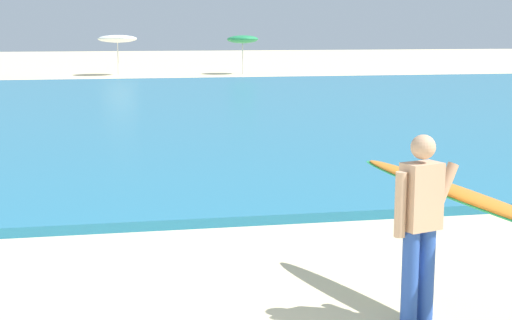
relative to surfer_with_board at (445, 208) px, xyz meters
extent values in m
cube|color=teal|center=(-3.33, 17.47, -0.97)|extent=(120.00, 28.00, 0.14)
cylinder|color=#284CA3|center=(-0.35, -0.11, -0.60)|extent=(0.15, 0.15, 0.88)
cylinder|color=#284CA3|center=(-0.18, -0.05, -0.60)|extent=(0.15, 0.15, 0.88)
cube|color=tan|center=(-0.27, -0.08, 0.14)|extent=(0.39, 0.31, 0.60)
sphere|color=tan|center=(-0.27, -0.08, 0.58)|extent=(0.22, 0.22, 0.22)
cylinder|color=tan|center=(-0.48, -0.15, 0.09)|extent=(0.10, 0.10, 0.58)
cylinder|color=tan|center=(-0.01, 0.02, 0.16)|extent=(0.33, 0.19, 0.51)
ellipsoid|color=orange|center=(0.23, 0.07, 0.09)|extent=(1.13, 2.85, 0.29)
ellipsoid|color=green|center=(0.23, 0.07, 0.07)|extent=(1.19, 2.97, 0.25)
cylinder|color=beige|center=(-2.49, 36.31, -0.07)|extent=(0.05, 0.05, 1.95)
ellipsoid|color=white|center=(-2.49, 36.31, 0.97)|extent=(2.15, 2.17, 0.53)
cylinder|color=beige|center=(4.50, 36.00, -0.09)|extent=(0.05, 0.05, 1.90)
ellipsoid|color=#23844C|center=(4.50, 36.00, 0.93)|extent=(1.77, 1.79, 0.53)
camera|label=1|loc=(-2.92, -6.08, 1.61)|focal=52.21mm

